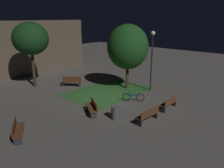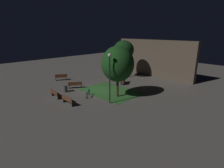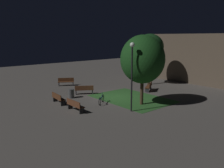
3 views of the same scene
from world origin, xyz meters
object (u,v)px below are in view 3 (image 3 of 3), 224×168
bench_path_side (75,105)px  tree_left_canopy (143,59)px  lamp_post_plaza_east (132,66)px  trash_bin (71,94)px  tree_tall_center (150,47)px  bench_back_row (66,81)px  bench_front_right (84,89)px  bench_corner (58,98)px  bicycle (101,100)px  bench_near_trees (149,86)px

bench_path_side → tree_left_canopy: bearing=69.7°
lamp_post_plaza_east → trash_bin: lamp_post_plaza_east is taller
tree_left_canopy → tree_tall_center: size_ratio=0.97×
bench_back_row → bench_front_right: 4.92m
bench_corner → trash_bin: 2.05m
bench_path_side → bicycle: bicycle is taller
bench_path_side → bench_near_trees: size_ratio=1.02×
bench_corner → bench_back_row: size_ratio=1.03×
tree_left_canopy → trash_bin: tree_left_canopy is taller
tree_tall_center → bicycle: (2.89, -9.22, -4.04)m
bicycle → tree_left_canopy: bearing=46.1°
bench_back_row → trash_bin: bearing=-24.5°
lamp_post_plaza_east → trash_bin: bearing=-167.3°
tree_tall_center → tree_left_canopy: bearing=-52.5°
bench_corner → bench_front_right: same height
bench_near_trees → trash_bin: 8.15m
bench_front_right → bench_path_side: bearing=-40.7°
bench_back_row → lamp_post_plaza_east: lamp_post_plaza_east is taller
tree_tall_center → lamp_post_plaza_east: bearing=-55.6°
bench_near_trees → tree_left_canopy: size_ratio=0.31×
bench_corner → bicycle: size_ratio=1.33×
bench_front_right → trash_bin: 1.74m
bench_near_trees → trash_bin: (-2.66, -7.70, -0.07)m
bench_corner → bench_near_trees: (1.69, 9.51, 0.00)m
bench_front_right → tree_tall_center: (0.78, 8.53, 3.90)m
bench_corner → bench_near_trees: bearing=79.9°
bench_back_row → tree_tall_center: (5.64, 7.82, 3.90)m
bench_corner → trash_bin: bearing=118.3°
bench_corner → bicycle: bicycle is taller
bench_near_trees → bicycle: (0.61, -6.70, -0.14)m
bench_corner → bench_near_trees: 9.66m
bench_corner → bench_near_trees: size_ratio=1.03×
bench_front_right → trash_bin: size_ratio=2.15×
bench_front_right → bicycle: (3.67, -0.70, -0.14)m
bench_back_row → bench_path_side: bearing=-25.2°
bench_back_row → bench_near_trees: same height
bench_front_right → trash_bin: bearing=-76.8°
tree_tall_center → bench_path_side: bearing=-74.7°
bench_near_trees → tree_left_canopy: tree_left_canopy is taller
tree_tall_center → trash_bin: bearing=-92.1°
bench_near_trees → tree_tall_center: size_ratio=0.30×
bench_front_right → tree_tall_center: size_ratio=0.30×
tree_left_canopy → tree_tall_center: tree_tall_center is taller
tree_left_canopy → trash_bin: (-5.60, -3.42, -3.33)m
bench_back_row → bicycle: (8.53, -1.40, -0.14)m
tree_tall_center → lamp_post_plaza_east: tree_tall_center is taller
trash_bin → bicycle: bearing=17.0°
bench_front_right → lamp_post_plaza_east: lamp_post_plaza_east is taller
bench_corner → bicycle: bearing=50.7°
bench_path_side → lamp_post_plaza_east: bearing=50.0°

